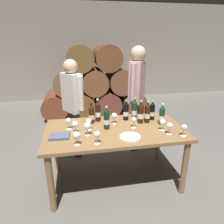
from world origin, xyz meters
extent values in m
plane|color=#66635E|center=(0.00, 0.00, 0.00)|extent=(14.00, 14.00, 0.00)
cube|color=gray|center=(0.00, 4.20, 1.40)|extent=(10.00, 0.24, 2.80)
cylinder|color=brown|center=(-0.95, 2.60, 0.30)|extent=(0.60, 0.90, 0.60)
cylinder|color=brown|center=(-0.32, 2.60, 0.30)|extent=(0.60, 0.90, 0.60)
cylinder|color=brown|center=(0.31, 2.60, 0.30)|extent=(0.60, 0.90, 0.60)
cylinder|color=brown|center=(0.95, 2.60, 0.30)|extent=(0.60, 0.90, 0.60)
cylinder|color=brown|center=(-0.63, 2.60, 0.85)|extent=(0.60, 0.90, 0.60)
cylinder|color=brown|center=(0.00, 2.60, 0.85)|extent=(0.60, 0.90, 0.60)
cylinder|color=brown|center=(0.63, 2.60, 0.85)|extent=(0.60, 0.90, 0.60)
cylinder|color=brown|center=(-0.32, 2.60, 1.39)|extent=(0.60, 0.90, 0.60)
cylinder|color=brown|center=(0.31, 2.60, 1.39)|extent=(0.60, 0.90, 0.60)
cube|color=olive|center=(0.00, 0.00, 0.74)|extent=(1.70, 0.90, 0.04)
cylinder|color=olive|center=(-0.77, -0.39, 0.36)|extent=(0.07, 0.07, 0.72)
cylinder|color=olive|center=(0.77, -0.39, 0.36)|extent=(0.07, 0.07, 0.72)
cylinder|color=olive|center=(-0.77, 0.39, 0.36)|extent=(0.07, 0.07, 0.72)
cylinder|color=olive|center=(0.77, 0.39, 0.36)|extent=(0.07, 0.07, 0.72)
cylinder|color=black|center=(0.37, 0.13, 0.87)|extent=(0.07, 0.07, 0.22)
sphere|color=black|center=(0.37, 0.13, 0.98)|extent=(0.07, 0.07, 0.07)
cylinder|color=black|center=(0.37, 0.13, 1.01)|extent=(0.03, 0.03, 0.07)
cylinder|color=tan|center=(0.37, 0.13, 1.06)|extent=(0.03, 0.03, 0.02)
cylinder|color=silver|center=(0.37, 0.13, 0.86)|extent=(0.07, 0.07, 0.07)
cylinder|color=#19381E|center=(0.32, 0.27, 0.87)|extent=(0.07, 0.07, 0.22)
sphere|color=#19381E|center=(0.32, 0.27, 0.98)|extent=(0.07, 0.07, 0.07)
cylinder|color=#19381E|center=(0.32, 0.27, 1.01)|extent=(0.03, 0.03, 0.07)
cylinder|color=gold|center=(0.32, 0.27, 1.06)|extent=(0.03, 0.03, 0.02)
cylinder|color=silver|center=(0.32, 0.27, 0.86)|extent=(0.07, 0.07, 0.07)
cylinder|color=black|center=(0.56, 0.21, 0.85)|extent=(0.07, 0.07, 0.19)
sphere|color=black|center=(0.56, 0.21, 0.96)|extent=(0.07, 0.07, 0.07)
cylinder|color=black|center=(0.56, 0.21, 0.98)|extent=(0.03, 0.03, 0.06)
cylinder|color=tan|center=(0.56, 0.21, 1.02)|extent=(0.03, 0.03, 0.02)
cylinder|color=silver|center=(0.56, 0.21, 0.85)|extent=(0.07, 0.07, 0.06)
cylinder|color=black|center=(0.21, 0.27, 0.86)|extent=(0.07, 0.07, 0.20)
sphere|color=black|center=(0.21, 0.27, 0.96)|extent=(0.07, 0.07, 0.07)
cylinder|color=black|center=(0.21, 0.27, 0.99)|extent=(0.03, 0.03, 0.06)
cylinder|color=tan|center=(0.21, 0.27, 1.03)|extent=(0.03, 0.03, 0.02)
cylinder|color=silver|center=(0.21, 0.27, 0.85)|extent=(0.07, 0.07, 0.06)
cylinder|color=black|center=(-0.27, 0.24, 0.86)|extent=(0.07, 0.07, 0.19)
sphere|color=black|center=(-0.27, 0.24, 0.96)|extent=(0.07, 0.07, 0.07)
cylinder|color=black|center=(-0.27, 0.24, 0.98)|extent=(0.03, 0.03, 0.06)
cylinder|color=black|center=(-0.27, 0.24, 1.02)|extent=(0.03, 0.03, 0.02)
cylinder|color=silver|center=(-0.27, 0.24, 0.85)|extent=(0.07, 0.07, 0.06)
cylinder|color=black|center=(-0.18, 0.29, 0.87)|extent=(0.07, 0.07, 0.22)
sphere|color=black|center=(-0.18, 0.29, 0.98)|extent=(0.07, 0.07, 0.07)
cylinder|color=black|center=(-0.18, 0.29, 1.01)|extent=(0.03, 0.03, 0.07)
cylinder|color=silver|center=(-0.18, 0.29, 1.06)|extent=(0.03, 0.03, 0.02)
cylinder|color=silver|center=(-0.18, 0.29, 0.86)|extent=(0.07, 0.07, 0.07)
cylinder|color=#19381E|center=(0.63, 0.04, 0.86)|extent=(0.07, 0.07, 0.20)
sphere|color=#19381E|center=(0.63, 0.04, 0.96)|extent=(0.07, 0.07, 0.07)
cylinder|color=#19381E|center=(0.63, 0.04, 0.99)|extent=(0.03, 0.03, 0.06)
cylinder|color=silver|center=(0.63, 0.04, 1.03)|extent=(0.03, 0.03, 0.02)
cylinder|color=silver|center=(0.63, 0.04, 0.85)|extent=(0.07, 0.07, 0.06)
cylinder|color=black|center=(-0.10, 0.03, 0.86)|extent=(0.07, 0.07, 0.20)
sphere|color=black|center=(-0.10, 0.03, 0.97)|extent=(0.07, 0.07, 0.07)
cylinder|color=black|center=(-0.10, 0.03, 1.00)|extent=(0.03, 0.03, 0.06)
cylinder|color=tan|center=(-0.10, 0.03, 1.04)|extent=(0.03, 0.03, 0.02)
cylinder|color=silver|center=(-0.10, 0.03, 0.85)|extent=(0.07, 0.07, 0.06)
cylinder|color=black|center=(0.46, 0.13, 0.86)|extent=(0.07, 0.07, 0.21)
sphere|color=black|center=(0.46, 0.13, 0.97)|extent=(0.07, 0.07, 0.07)
cylinder|color=black|center=(0.46, 0.13, 1.00)|extent=(0.03, 0.03, 0.07)
cylinder|color=gold|center=(0.46, 0.13, 1.05)|extent=(0.03, 0.03, 0.02)
cylinder|color=silver|center=(0.46, 0.13, 0.85)|extent=(0.07, 0.07, 0.06)
cylinder|color=white|center=(0.24, -0.01, 0.76)|extent=(0.06, 0.06, 0.00)
cylinder|color=white|center=(0.24, -0.01, 0.80)|extent=(0.01, 0.01, 0.07)
sphere|color=white|center=(0.24, -0.01, 0.87)|extent=(0.07, 0.07, 0.07)
cylinder|color=white|center=(-0.47, -0.32, 0.76)|extent=(0.06, 0.06, 0.00)
cylinder|color=white|center=(-0.47, -0.32, 0.80)|extent=(0.01, 0.01, 0.07)
sphere|color=white|center=(-0.47, -0.32, 0.87)|extent=(0.08, 0.08, 0.08)
cylinder|color=white|center=(0.55, -0.15, 0.76)|extent=(0.06, 0.06, 0.00)
cylinder|color=white|center=(0.55, -0.15, 0.80)|extent=(0.01, 0.01, 0.07)
sphere|color=white|center=(0.55, -0.15, 0.87)|extent=(0.07, 0.07, 0.07)
cylinder|color=white|center=(-0.34, -0.11, 0.76)|extent=(0.06, 0.06, 0.00)
cylinder|color=white|center=(-0.34, -0.11, 0.80)|extent=(0.01, 0.01, 0.07)
sphere|color=white|center=(-0.34, -0.11, 0.88)|extent=(0.09, 0.09, 0.09)
cylinder|color=white|center=(0.59, -0.26, 0.76)|extent=(0.06, 0.06, 0.00)
cylinder|color=white|center=(0.59, -0.26, 0.80)|extent=(0.01, 0.01, 0.07)
sphere|color=white|center=(0.59, -0.26, 0.87)|extent=(0.07, 0.07, 0.07)
cylinder|color=white|center=(-0.26, -0.33, 0.76)|extent=(0.06, 0.06, 0.00)
cylinder|color=white|center=(-0.26, -0.33, 0.80)|extent=(0.01, 0.01, 0.07)
sphere|color=white|center=(-0.26, -0.33, 0.87)|extent=(0.07, 0.07, 0.07)
cylinder|color=white|center=(-0.56, 0.09, 0.76)|extent=(0.06, 0.06, 0.00)
cylinder|color=white|center=(-0.56, 0.09, 0.80)|extent=(0.01, 0.01, 0.07)
sphere|color=white|center=(-0.56, 0.09, 0.87)|extent=(0.07, 0.07, 0.07)
cylinder|color=white|center=(0.02, 0.16, 0.76)|extent=(0.06, 0.06, 0.00)
cylinder|color=white|center=(0.02, 0.16, 0.80)|extent=(0.01, 0.01, 0.07)
sphere|color=white|center=(0.02, 0.16, 0.87)|extent=(0.08, 0.08, 0.08)
cylinder|color=white|center=(-0.32, 0.04, 0.76)|extent=(0.06, 0.06, 0.00)
cylinder|color=white|center=(-0.32, 0.04, 0.80)|extent=(0.01, 0.01, 0.07)
sphere|color=white|center=(-0.32, 0.04, 0.87)|extent=(0.07, 0.07, 0.07)
cylinder|color=white|center=(0.73, -0.33, 0.76)|extent=(0.06, 0.06, 0.00)
cylinder|color=white|center=(0.73, -0.33, 0.80)|extent=(0.01, 0.01, 0.07)
sphere|color=white|center=(0.73, -0.33, 0.87)|extent=(0.07, 0.07, 0.07)
cylinder|color=white|center=(-0.48, -0.03, 0.76)|extent=(0.06, 0.06, 0.00)
cylinder|color=white|center=(-0.48, -0.03, 0.80)|extent=(0.01, 0.01, 0.07)
sphere|color=white|center=(-0.48, -0.03, 0.87)|extent=(0.08, 0.08, 0.08)
cube|color=#4C5670|center=(-0.66, -0.11, 0.77)|extent=(0.23, 0.17, 0.03)
cylinder|color=white|center=(0.13, -0.25, 0.77)|extent=(0.24, 0.24, 0.01)
cylinder|color=#383842|center=(0.53, 0.80, 0.43)|extent=(0.11, 0.11, 0.85)
cylinder|color=#383842|center=(0.47, 0.70, 0.43)|extent=(0.11, 0.11, 0.85)
cube|color=#CC9EA8|center=(0.50, 0.75, 1.17)|extent=(0.33, 0.37, 0.64)
cylinder|color=#CC9EA8|center=(0.61, 0.93, 1.21)|extent=(0.08, 0.08, 0.54)
cylinder|color=#CC9EA8|center=(0.38, 0.57, 1.21)|extent=(0.08, 0.08, 0.54)
sphere|color=tan|center=(0.50, 0.75, 1.60)|extent=(0.23, 0.23, 0.23)
cylinder|color=#383842|center=(-0.53, 0.77, 0.38)|extent=(0.11, 0.11, 0.77)
cylinder|color=#383842|center=(-0.47, 0.67, 0.38)|extent=(0.11, 0.11, 0.77)
cube|color=silver|center=(-0.50, 0.72, 1.06)|extent=(0.33, 0.37, 0.58)
cylinder|color=silver|center=(-0.62, 0.89, 1.08)|extent=(0.08, 0.08, 0.49)
cylinder|color=silver|center=(-0.38, 0.55, 1.08)|extent=(0.08, 0.08, 0.49)
sphere|color=tan|center=(-0.50, 0.72, 1.44)|extent=(0.21, 0.21, 0.21)
camera|label=1|loc=(-0.44, -2.20, 1.81)|focal=32.08mm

